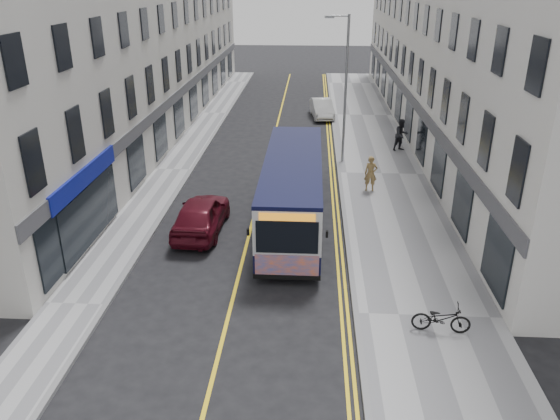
# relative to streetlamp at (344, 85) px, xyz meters

# --- Properties ---
(ground) EXTENTS (140.00, 140.00, 0.00)m
(ground) POSITION_rel_streetlamp_xyz_m (-4.17, -14.00, -4.38)
(ground) COLOR black
(ground) RESTS_ON ground
(pavement_east) EXTENTS (4.50, 64.00, 0.12)m
(pavement_east) POSITION_rel_streetlamp_xyz_m (2.08, -2.00, -4.32)
(pavement_east) COLOR #949497
(pavement_east) RESTS_ON ground
(pavement_west) EXTENTS (2.00, 64.00, 0.12)m
(pavement_west) POSITION_rel_streetlamp_xyz_m (-9.17, -2.00, -4.32)
(pavement_west) COLOR #949497
(pavement_west) RESTS_ON ground
(kerb_east) EXTENTS (0.18, 64.00, 0.13)m
(kerb_east) POSITION_rel_streetlamp_xyz_m (-0.17, -2.00, -4.32)
(kerb_east) COLOR slate
(kerb_east) RESTS_ON ground
(kerb_west) EXTENTS (0.18, 64.00, 0.13)m
(kerb_west) POSITION_rel_streetlamp_xyz_m (-8.17, -2.00, -4.32)
(kerb_west) COLOR slate
(kerb_west) RESTS_ON ground
(road_centre_line) EXTENTS (0.12, 64.00, 0.01)m
(road_centre_line) POSITION_rel_streetlamp_xyz_m (-4.17, -2.00, -4.38)
(road_centre_line) COLOR yellow
(road_centre_line) RESTS_ON ground
(road_dbl_yellow_inner) EXTENTS (0.10, 64.00, 0.01)m
(road_dbl_yellow_inner) POSITION_rel_streetlamp_xyz_m (-0.62, -2.00, -4.38)
(road_dbl_yellow_inner) COLOR yellow
(road_dbl_yellow_inner) RESTS_ON ground
(road_dbl_yellow_outer) EXTENTS (0.10, 64.00, 0.01)m
(road_dbl_yellow_outer) POSITION_rel_streetlamp_xyz_m (-0.42, -2.00, -4.38)
(road_dbl_yellow_outer) COLOR yellow
(road_dbl_yellow_outer) RESTS_ON ground
(terrace_east) EXTENTS (6.00, 46.00, 13.00)m
(terrace_east) POSITION_rel_streetlamp_xyz_m (7.33, 7.00, 2.12)
(terrace_east) COLOR silver
(terrace_east) RESTS_ON ground
(terrace_west) EXTENTS (6.00, 46.00, 13.00)m
(terrace_west) POSITION_rel_streetlamp_xyz_m (-13.17, 7.00, 2.12)
(terrace_west) COLOR beige
(terrace_west) RESTS_ON ground
(streetlamp) EXTENTS (1.32, 0.18, 8.00)m
(streetlamp) POSITION_rel_streetlamp_xyz_m (0.00, 0.00, 0.00)
(streetlamp) COLOR gray
(streetlamp) RESTS_ON ground
(city_bus) EXTENTS (2.38, 10.18, 2.96)m
(city_bus) POSITION_rel_streetlamp_xyz_m (-2.43, -8.52, -2.77)
(city_bus) COLOR black
(city_bus) RESTS_ON ground
(bicycle) EXTENTS (1.75, 0.75, 0.90)m
(bicycle) POSITION_rel_streetlamp_xyz_m (2.24, -16.03, -3.81)
(bicycle) COLOR black
(bicycle) RESTS_ON pavement_east
(pedestrian_near) EXTENTS (0.65, 0.44, 1.72)m
(pedestrian_near) POSITION_rel_streetlamp_xyz_m (1.21, -4.55, -3.40)
(pedestrian_near) COLOR olive
(pedestrian_near) RESTS_ON pavement_east
(pedestrian_far) EXTENTS (1.16, 1.08, 1.91)m
(pedestrian_far) POSITION_rel_streetlamp_xyz_m (3.65, 2.23, -3.31)
(pedestrian_far) COLOR black
(pedestrian_far) RESTS_ON pavement_east
(car_white) EXTENTS (1.93, 4.23, 1.34)m
(car_white) POSITION_rel_streetlamp_xyz_m (-0.97, 10.71, -3.71)
(car_white) COLOR silver
(car_white) RESTS_ON ground
(car_maroon) EXTENTS (1.96, 4.54, 1.53)m
(car_maroon) POSITION_rel_streetlamp_xyz_m (-6.17, -9.39, -3.62)
(car_maroon) COLOR #540E1B
(car_maroon) RESTS_ON ground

